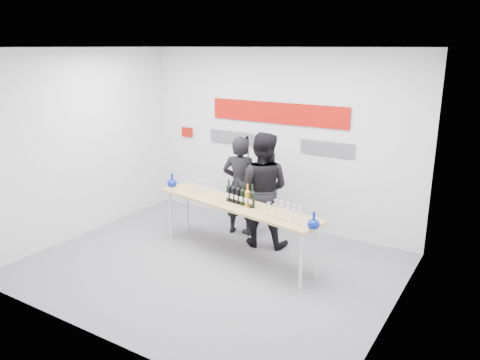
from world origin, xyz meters
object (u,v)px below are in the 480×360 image
at_px(presenter_left, 240,186).
at_px(mic_stand, 248,204).
at_px(presenter_right, 262,190).
at_px(tasting_table, 236,207).

xyz_separation_m(presenter_left, mic_stand, (0.09, 0.08, -0.32)).
distance_m(presenter_left, mic_stand, 0.34).
distance_m(presenter_right, mic_stand, 0.65).
bearing_deg(tasting_table, presenter_right, 90.13).
height_order(tasting_table, mic_stand, mic_stand).
bearing_deg(presenter_left, presenter_right, 143.92).
distance_m(tasting_table, mic_stand, 0.96).
bearing_deg(tasting_table, presenter_left, 128.18).
xyz_separation_m(tasting_table, presenter_right, (0.10, 0.57, 0.14)).
height_order(presenter_right, mic_stand, presenter_right).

